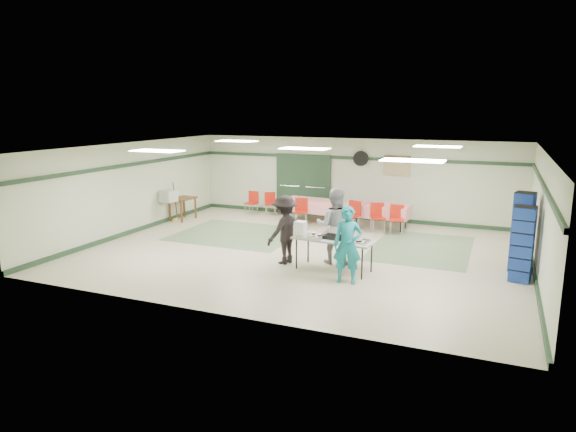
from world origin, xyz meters
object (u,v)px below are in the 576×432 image
at_px(dining_table_a, 378,210).
at_px(volunteer_teal, 348,245).
at_px(crate_stack_blue_a, 522,232).
at_px(printer_table, 182,201).
at_px(chair_loose_a, 270,201).
at_px(broom, 175,201).
at_px(chair_loose_b, 252,201).
at_px(dining_table_b, 312,205).
at_px(serving_table, 334,240).
at_px(volunteer_dark, 285,230).
at_px(chair_c, 397,216).
at_px(volunteer_grey, 335,226).
at_px(crate_stack_red, 521,230).
at_px(office_printer, 169,196).
at_px(chair_a, 378,215).
at_px(crate_stack_blue_b, 523,244).
at_px(chair_b, 353,212).
at_px(chair_d, 301,209).

bearing_deg(dining_table_a, volunteer_teal, -80.96).
bearing_deg(crate_stack_blue_a, printer_table, 170.24).
bearing_deg(chair_loose_a, broom, -171.26).
bearing_deg(dining_table_a, chair_loose_b, 179.63).
distance_m(dining_table_b, chair_loose_a, 1.77).
bearing_deg(broom, dining_table_b, 18.19).
distance_m(dining_table_a, dining_table_b, 2.20).
height_order(serving_table, volunteer_teal, volunteer_teal).
xyz_separation_m(volunteer_dark, chair_c, (1.93, 3.98, -0.29)).
height_order(volunteer_grey, chair_c, volunteer_grey).
bearing_deg(crate_stack_red, crate_stack_blue_a, -90.00).
relative_size(volunteer_grey, chair_loose_b, 2.18).
bearing_deg(chair_loose_a, dining_table_a, -37.96).
height_order(serving_table, office_printer, office_printer).
xyz_separation_m(serving_table, chair_a, (0.08, 4.08, -0.17)).
relative_size(chair_loose_a, printer_table, 0.84).
bearing_deg(crate_stack_blue_a, chair_loose_a, 155.72).
bearing_deg(crate_stack_blue_b, chair_b, 145.00).
bearing_deg(office_printer, dining_table_b, 38.32).
bearing_deg(dining_table_a, crate_stack_blue_a, -34.66).
height_order(chair_d, broom, broom).
relative_size(chair_c, office_printer, 1.89).
height_order(serving_table, chair_a, chair_a).
bearing_deg(chair_loose_b, crate_stack_red, -13.56).
distance_m(chair_c, broom, 7.16).
height_order(volunteer_grey, chair_b, volunteer_grey).
xyz_separation_m(chair_loose_a, broom, (-2.49, -2.08, 0.18)).
height_order(serving_table, chair_b, chair_b).
relative_size(chair_c, crate_stack_blue_a, 0.47).
bearing_deg(chair_loose_a, crate_stack_blue_a, -55.43).
relative_size(chair_a, printer_table, 0.92).
height_order(chair_loose_a, chair_loose_b, chair_loose_b).
relative_size(serving_table, chair_c, 2.22).
height_order(chair_a, crate_stack_red, crate_stack_red).
relative_size(volunteer_grey, crate_stack_blue_a, 0.99).
bearing_deg(serving_table, crate_stack_blue_b, 18.27).
bearing_deg(serving_table, chair_a, 95.08).
relative_size(chair_b, crate_stack_red, 0.53).
height_order(chair_d, crate_stack_blue_a, crate_stack_blue_a).
xyz_separation_m(crate_stack_blue_b, office_printer, (-10.30, 1.73, 0.10)).
height_order(volunteer_grey, broom, volunteer_grey).
bearing_deg(dining_table_a, volunteer_dark, -102.06).
distance_m(dining_table_a, printer_table, 6.46).
relative_size(volunteer_dark, chair_a, 1.87).
distance_m(chair_a, broom, 6.59).
relative_size(dining_table_b, crate_stack_red, 1.10).
distance_m(chair_d, crate_stack_red, 6.65).
xyz_separation_m(volunteer_grey, chair_a, (0.26, 3.48, -0.37)).
distance_m(volunteer_grey, crate_stack_red, 4.40).
xyz_separation_m(volunteer_grey, chair_d, (-2.20, 3.48, -0.38)).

